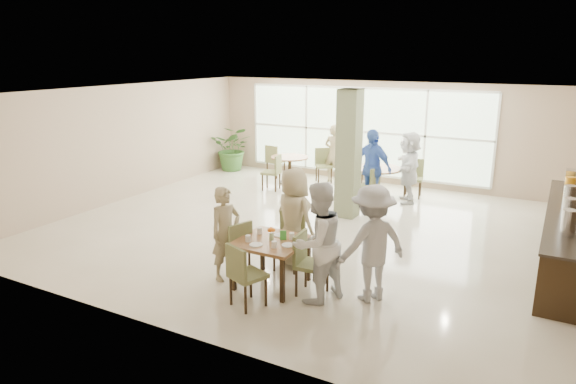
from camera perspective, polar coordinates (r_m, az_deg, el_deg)
The scene contains 20 objects.
ground at distance 10.70m, azimuth 2.12°, elevation -4.06°, with size 10.00×10.00×0.00m, color beige.
room_shell at distance 10.27m, azimuth 2.21°, elevation 4.94°, with size 10.00×10.00×10.00m.
window_bank at distance 14.56m, azimuth 8.26°, elevation 6.65°, with size 7.00×0.04×7.00m.
column at distance 11.24m, azimuth 6.75°, elevation 4.18°, with size 0.45×0.45×2.80m, color #7A815A.
main_table at distance 7.95m, azimuth -1.84°, elevation -5.95°, with size 1.02×1.02×0.75m.
round_table_left at distance 14.28m, azimuth 0.20°, elevation 3.21°, with size 1.04×1.04×0.75m.
round_table_right at distance 13.08m, azimuth 9.93°, elevation 2.01°, with size 1.21×1.21×0.75m.
chairs_main_table at distance 8.02m, azimuth -1.96°, elevation -7.21°, with size 1.94×1.96×0.95m.
chairs_table_left at distance 14.31m, azimuth 0.27°, elevation 2.89°, with size 2.09×1.99×0.95m.
chairs_table_right at distance 13.06m, azimuth 9.92°, elevation 1.45°, with size 2.11×1.80×0.95m.
tabletop_clutter at distance 7.88m, azimuth -1.82°, elevation -5.03°, with size 0.78×0.74×0.21m.
buffet_counter at distance 10.03m, azimuth 28.46°, elevation -3.98°, with size 0.64×4.70×1.95m.
potted_plant at distance 15.93m, azimuth -6.12°, elevation 4.86°, with size 1.24×1.24×1.38m, color #325E25.
teen_left at distance 8.22m, azimuth -6.93°, elevation -4.60°, with size 0.56×0.36×1.52m, color tan.
teen_far at distance 8.65m, azimuth 0.66°, elevation -2.84°, with size 0.83×0.45×1.70m, color tan.
teen_right at distance 7.42m, azimuth 3.31°, elevation -5.65°, with size 0.87×0.68×1.79m, color white.
teen_standing at distance 7.54m, azimuth 9.32°, elevation -5.66°, with size 1.13×0.65×1.75m, color #A8A8AB.
adult_a at distance 12.19m, azimuth 9.23°, elevation 2.65°, with size 1.08×0.61×1.84m, color #436BC9.
adult_b at distance 12.70m, azimuth 13.30°, elevation 2.70°, with size 1.61×0.69×1.73m, color white.
adult_standing at distance 14.38m, azimuth 5.15°, elevation 4.28°, with size 0.60×0.39×1.63m, color tan.
Camera 1 is at (4.46, -9.07, 3.54)m, focal length 32.00 mm.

